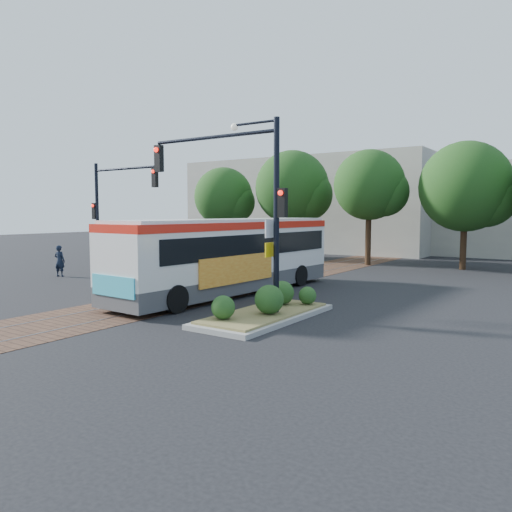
% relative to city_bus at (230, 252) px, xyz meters
% --- Properties ---
extents(ground, '(120.00, 120.00, 0.00)m').
position_rel_city_bus_xyz_m(ground, '(-1.02, -2.22, -1.71)').
color(ground, black).
rests_on(ground, ground).
extents(trackbed, '(3.60, 40.00, 0.02)m').
position_rel_city_bus_xyz_m(trackbed, '(-1.02, 1.78, -1.70)').
color(trackbed, brown).
rests_on(trackbed, ground).
extents(tree_row, '(26.40, 5.60, 7.67)m').
position_rel_city_bus_xyz_m(tree_row, '(0.19, 14.20, 3.14)').
color(tree_row, '#382314').
rests_on(tree_row, ground).
extents(warehouses, '(40.00, 13.00, 8.00)m').
position_rel_city_bus_xyz_m(warehouses, '(-1.54, 26.53, 2.11)').
color(warehouses, '#ADA899').
rests_on(warehouses, ground).
extents(city_bus, '(2.99, 11.56, 3.06)m').
position_rel_city_bus_xyz_m(city_bus, '(0.00, 0.00, 0.00)').
color(city_bus, '#454548').
rests_on(city_bus, ground).
extents(traffic_island, '(2.20, 5.20, 1.13)m').
position_rel_city_bus_xyz_m(traffic_island, '(3.80, -3.11, -1.38)').
color(traffic_island, gray).
rests_on(traffic_island, ground).
extents(signal_pole_main, '(5.49, 0.46, 6.00)m').
position_rel_city_bus_xyz_m(signal_pole_main, '(2.85, -3.02, 2.45)').
color(signal_pole_main, black).
rests_on(signal_pole_main, ground).
extents(signal_pole_left, '(4.99, 0.34, 6.00)m').
position_rel_city_bus_xyz_m(signal_pole_left, '(-9.38, 1.78, 2.16)').
color(signal_pole_left, black).
rests_on(signal_pole_left, ground).
extents(officer, '(0.68, 0.55, 1.63)m').
position_rel_city_bus_xyz_m(officer, '(-10.67, -0.55, -0.89)').
color(officer, black).
rests_on(officer, ground).
extents(parked_car, '(4.77, 3.22, 1.28)m').
position_rel_city_bus_xyz_m(parked_car, '(-7.08, 7.39, -1.07)').
color(parked_car, black).
rests_on(parked_car, ground).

